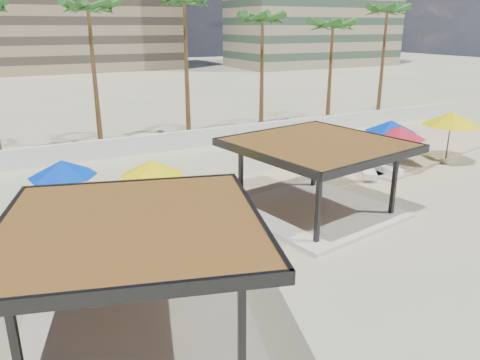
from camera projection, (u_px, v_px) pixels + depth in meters
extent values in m
plane|color=tan|center=(304.00, 258.00, 16.26)|extent=(200.00, 200.00, 0.00)
cube|color=#C6B284|center=(256.00, 188.00, 23.01)|extent=(16.24, 5.11, 0.24)
cube|color=#C6B284|center=(432.00, 148.00, 30.42)|extent=(16.49, 7.75, 0.24)
cube|color=silver|center=(158.00, 143.00, 29.54)|extent=(56.00, 0.30, 1.20)
cube|color=beige|center=(314.00, 211.00, 20.12)|extent=(6.90, 6.90, 0.18)
cube|color=black|center=(318.00, 207.00, 16.66)|extent=(0.19, 0.19, 2.71)
cube|color=black|center=(241.00, 176.00, 20.05)|extent=(0.19, 0.19, 2.71)
cube|color=black|center=(394.00, 182.00, 19.27)|extent=(0.19, 0.19, 2.71)
cube|color=black|center=(314.00, 159.00, 22.66)|extent=(0.19, 0.19, 2.71)
cube|color=brown|center=(318.00, 145.00, 19.19)|extent=(7.11, 7.11, 0.25)
cube|color=black|center=(380.00, 161.00, 16.88)|extent=(6.15, 1.19, 0.31)
cube|color=black|center=(269.00, 132.00, 21.50)|extent=(6.15, 1.19, 0.31)
cube|color=black|center=(261.00, 157.00, 17.42)|extent=(1.19, 6.15, 0.31)
cube|color=black|center=(365.00, 135.00, 20.97)|extent=(1.19, 6.15, 0.31)
cube|color=beige|center=(139.00, 329.00, 12.31)|extent=(7.49, 7.49, 0.18)
cube|color=black|center=(16.00, 350.00, 9.29)|extent=(0.20, 0.20, 2.75)
cube|color=black|center=(56.00, 248.00, 13.55)|extent=(0.20, 0.20, 2.75)
cube|color=black|center=(242.00, 323.00, 10.14)|extent=(0.20, 0.20, 2.75)
cube|color=black|center=(212.00, 235.00, 14.40)|extent=(0.20, 0.20, 2.75)
cube|color=brown|center=(131.00, 226.00, 11.37)|extent=(7.72, 7.72, 0.26)
cube|color=black|center=(127.00, 294.00, 8.47)|extent=(6.10, 1.87, 0.31)
cube|color=black|center=(133.00, 185.00, 14.27)|extent=(6.10, 1.87, 0.31)
cube|color=black|center=(256.00, 216.00, 11.95)|extent=(1.87, 6.10, 0.31)
cylinder|color=beige|center=(155.00, 213.00, 19.53)|extent=(0.45, 0.45, 0.11)
cylinder|color=#262628|center=(153.00, 190.00, 19.21)|extent=(0.06, 0.06, 2.18)
cone|color=#D6C305|center=(152.00, 168.00, 18.91)|extent=(2.67, 2.67, 0.64)
cylinder|color=beige|center=(396.00, 169.00, 25.51)|extent=(0.47, 0.47, 0.11)
cylinder|color=#262628|center=(398.00, 150.00, 25.17)|extent=(0.07, 0.07, 2.27)
cone|color=#A71726|center=(400.00, 132.00, 24.87)|extent=(2.94, 2.94, 0.66)
cylinder|color=beige|center=(387.00, 164.00, 26.34)|extent=(0.50, 0.50, 0.12)
cylinder|color=#262628|center=(389.00, 145.00, 25.99)|extent=(0.07, 0.07, 2.39)
cone|color=#002FB4|center=(391.00, 127.00, 25.66)|extent=(3.79, 3.79, 0.70)
cylinder|color=beige|center=(446.00, 160.00, 27.22)|extent=(0.56, 0.56, 0.13)
cylinder|color=#262628|center=(449.00, 138.00, 26.82)|extent=(0.08, 0.08, 2.68)
cone|color=#D6C305|center=(451.00, 118.00, 26.45)|extent=(3.46, 3.46, 0.78)
cylinder|color=beige|center=(68.00, 215.00, 19.30)|extent=(0.47, 0.47, 0.11)
cylinder|color=#262628|center=(65.00, 191.00, 18.97)|extent=(0.07, 0.07, 2.24)
cone|color=#002FB4|center=(62.00, 168.00, 18.66)|extent=(3.23, 3.23, 0.65)
cube|color=white|center=(368.00, 173.00, 24.61)|extent=(1.62, 1.93, 0.26)
cube|color=white|center=(368.00, 170.00, 24.56)|extent=(1.62, 1.93, 0.06)
cube|color=white|center=(367.00, 162.00, 25.18)|extent=(0.88, 0.89, 0.48)
cube|color=white|center=(386.00, 169.00, 25.17)|extent=(0.88, 2.04, 0.28)
cube|color=white|center=(387.00, 166.00, 25.12)|extent=(0.88, 2.04, 0.06)
cube|color=white|center=(378.00, 158.00, 25.73)|extent=(0.72, 0.74, 0.50)
cube|color=white|center=(354.00, 153.00, 28.33)|extent=(1.60, 2.25, 0.30)
cube|color=white|center=(354.00, 150.00, 28.27)|extent=(1.60, 2.25, 0.06)
cube|color=white|center=(351.00, 142.00, 28.99)|extent=(0.96, 0.97, 0.54)
cone|color=brown|center=(95.00, 79.00, 29.44)|extent=(0.36, 0.36, 8.95)
ellipsoid|color=#25571F|center=(88.00, 7.00, 28.11)|extent=(3.00, 3.00, 1.80)
cone|color=brown|center=(187.00, 72.00, 31.58)|extent=(0.36, 0.36, 9.41)
ellipsoid|color=#25571F|center=(184.00, 1.00, 30.17)|extent=(3.00, 3.00, 1.80)
cone|color=brown|center=(262.00, 75.00, 34.55)|extent=(0.36, 0.36, 8.32)
ellipsoid|color=#25571F|center=(263.00, 19.00, 33.32)|extent=(3.00, 3.00, 1.80)
cone|color=brown|center=(330.00, 75.00, 36.91)|extent=(0.36, 0.36, 7.91)
ellipsoid|color=#25571F|center=(333.00, 25.00, 35.74)|extent=(3.00, 3.00, 1.80)
cone|color=brown|center=(382.00, 64.00, 39.86)|extent=(0.36, 0.36, 9.07)
ellipsoid|color=#25571F|center=(387.00, 11.00, 38.51)|extent=(3.00, 3.00, 1.80)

